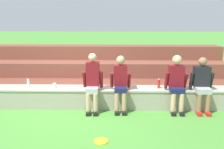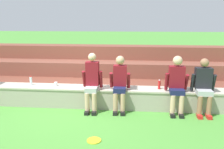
# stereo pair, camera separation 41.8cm
# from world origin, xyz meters

# --- Properties ---
(ground_plane) EXTENTS (80.00, 80.00, 0.00)m
(ground_plane) POSITION_xyz_m (0.00, 0.00, 0.00)
(ground_plane) COLOR #4C9338
(stone_seating_wall) EXTENTS (7.87, 0.53, 0.51)m
(stone_seating_wall) POSITION_xyz_m (0.00, 0.24, 0.27)
(stone_seating_wall) COLOR #A8A08E
(stone_seating_wall) RESTS_ON ground
(brick_bleachers) EXTENTS (9.04, 2.16, 1.33)m
(brick_bleachers) POSITION_xyz_m (0.00, 2.06, 0.52)
(brick_bleachers) COLOR brown
(brick_bleachers) RESTS_ON ground
(person_left_of_center) EXTENTS (0.49, 0.55, 1.42)m
(person_left_of_center) POSITION_xyz_m (0.45, -0.02, 0.74)
(person_left_of_center) COLOR #DBAD89
(person_left_of_center) RESTS_ON ground
(person_center) EXTENTS (0.50, 0.54, 1.35)m
(person_center) POSITION_xyz_m (1.13, 0.02, 0.72)
(person_center) COLOR tan
(person_center) RESTS_ON ground
(person_right_of_center) EXTENTS (0.54, 0.54, 1.38)m
(person_right_of_center) POSITION_xyz_m (2.47, 0.00, 0.75)
(person_right_of_center) COLOR #DBAD89
(person_right_of_center) RESTS_ON ground
(person_far_right) EXTENTS (0.56, 0.54, 1.33)m
(person_far_right) POSITION_xyz_m (3.08, 0.00, 0.71)
(person_far_right) COLOR #996B4C
(person_far_right) RESTS_ON ground
(water_bottle_center_gap) EXTENTS (0.06, 0.06, 0.24)m
(water_bottle_center_gap) POSITION_xyz_m (2.09, 0.24, 0.63)
(water_bottle_center_gap) COLOR red
(water_bottle_center_gap) RESTS_ON stone_seating_wall
(water_bottle_mid_left) EXTENTS (0.06, 0.06, 0.24)m
(water_bottle_mid_left) POSITION_xyz_m (-1.23, 0.29, 0.63)
(water_bottle_mid_left) COLOR silver
(water_bottle_mid_left) RESTS_ON stone_seating_wall
(plastic_cup_right_end) EXTENTS (0.09, 0.09, 0.11)m
(plastic_cup_right_end) POSITION_xyz_m (-0.55, 0.25, 0.57)
(plastic_cup_right_end) COLOR white
(plastic_cup_right_end) RESTS_ON stone_seating_wall
(frisbee) EXTENTS (0.27, 0.27, 0.02)m
(frisbee) POSITION_xyz_m (0.75, -1.49, 0.01)
(frisbee) COLOR yellow
(frisbee) RESTS_ON ground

